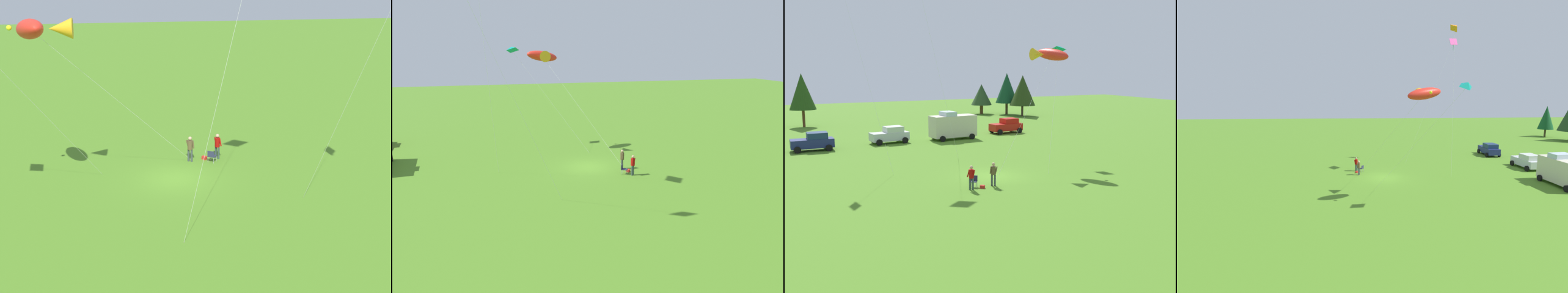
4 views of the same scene
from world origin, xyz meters
TOP-DOWN VIEW (x-y plane):
  - ground_plane at (0.00, 0.00)m, footprint 160.00×160.00m
  - person_kite_flyer at (-1.31, -2.81)m, footprint 0.56×0.46m
  - folding_chair at (-2.69, -2.43)m, footprint 0.67×0.67m
  - person_spectator at (-3.19, -3.08)m, footprint 0.54×0.52m
  - backpack_on_grass at (-2.30, -3.04)m, footprint 0.38×0.38m
  - kite_large_fish at (7.00, 2.79)m, footprint 9.92×7.60m

SIDE VIEW (x-z plane):
  - ground_plane at x=0.00m, z-range 0.00..0.00m
  - backpack_on_grass at x=-2.30m, z-range 0.00..0.22m
  - folding_chair at x=-2.69m, z-range 0.08..0.90m
  - person_kite_flyer at x=-1.31m, z-range 0.15..1.89m
  - person_spectator at x=-3.19m, z-range 0.15..1.89m
  - kite_large_fish at x=7.00m, z-range 4.45..14.78m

